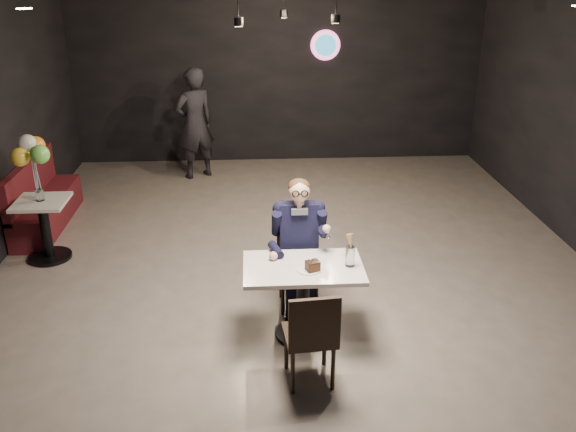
{
  "coord_description": "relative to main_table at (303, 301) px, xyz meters",
  "views": [
    {
      "loc": [
        -0.47,
        -6.05,
        3.35
      ],
      "look_at": [
        -0.13,
        -0.5,
        1.0
      ],
      "focal_mm": 38.0,
      "sensor_mm": 36.0,
      "label": 1
    }
  ],
  "objects": [
    {
      "name": "cake_slice",
      "position": [
        0.08,
        -0.11,
        0.43
      ],
      "size": [
        0.14,
        0.13,
        0.08
      ],
      "primitive_type": "cube",
      "rotation": [
        0.0,
        0.0,
        0.35
      ],
      "color": "black",
      "rests_on": "dessert_plate"
    },
    {
      "name": "wafer_cone",
      "position": [
        0.42,
        -0.03,
        0.62
      ],
      "size": [
        0.08,
        0.08,
        0.14
      ],
      "primitive_type": "cone",
      "rotation": [
        0.0,
        0.0,
        0.26
      ],
      "color": "tan",
      "rests_on": "sundae_glass"
    },
    {
      "name": "balloon_vase",
      "position": [
        -2.92,
        1.82,
        0.45
      ],
      "size": [
        0.1,
        0.1,
        0.15
      ],
      "primitive_type": "cylinder",
      "color": "silver",
      "rests_on": "side_table"
    },
    {
      "name": "main_table",
      "position": [
        0.0,
        0.0,
        0.0
      ],
      "size": [
        1.1,
        0.7,
        0.75
      ],
      "primitive_type": "cube",
      "color": "silver",
      "rests_on": "floor"
    },
    {
      "name": "chair_near",
      "position": [
        0.0,
        -0.66,
        0.09
      ],
      "size": [
        0.46,
        0.5,
        0.92
      ],
      "primitive_type": "cube",
      "rotation": [
        0.0,
        0.0,
        0.1
      ],
      "color": "black",
      "rests_on": "floor"
    },
    {
      "name": "floor",
      "position": [
        0.03,
        1.1,
        -0.38
      ],
      "size": [
        9.0,
        9.0,
        0.0
      ],
      "primitive_type": "plane",
      "color": "gray",
      "rests_on": "ground"
    },
    {
      "name": "seated_man",
      "position": [
        0.0,
        0.55,
        0.34
      ],
      "size": [
        0.6,
        0.8,
        1.44
      ],
      "primitive_type": "cube",
      "color": "black",
      "rests_on": "floor"
    },
    {
      "name": "balloon_bunch",
      "position": [
        -2.92,
        1.82,
        0.85
      ],
      "size": [
        0.4,
        0.4,
        0.65
      ],
      "primitive_type": "cube",
      "color": "yellow",
      "rests_on": "balloon_vase"
    },
    {
      "name": "dessert_plate",
      "position": [
        0.04,
        -0.09,
        0.38
      ],
      "size": [
        0.2,
        0.2,
        0.01
      ],
      "primitive_type": "cylinder",
      "color": "white",
      "rests_on": "main_table"
    },
    {
      "name": "passerby",
      "position": [
        -1.36,
        4.74,
        0.52
      ],
      "size": [
        0.78,
        0.7,
        1.79
      ],
      "primitive_type": "imported",
      "rotation": [
        0.0,
        0.0,
        3.68
      ],
      "color": "black",
      "rests_on": "floor"
    },
    {
      "name": "sundae_glass",
      "position": [
        0.43,
        -0.02,
        0.47
      ],
      "size": [
        0.09,
        0.09,
        0.19
      ],
      "primitive_type": "cylinder",
      "color": "silver",
      "rests_on": "main_table"
    },
    {
      "name": "chair_far",
      "position": [
        0.0,
        0.55,
        0.09
      ],
      "size": [
        0.42,
        0.46,
        0.92
      ],
      "primitive_type": "cube",
      "color": "black",
      "rests_on": "floor"
    },
    {
      "name": "side_table",
      "position": [
        -2.92,
        1.82,
        -0.01
      ],
      "size": [
        0.59,
        0.59,
        0.73
      ],
      "primitive_type": "cube",
      "color": "silver",
      "rests_on": "floor"
    },
    {
      "name": "booth_bench",
      "position": [
        -3.22,
        2.82,
        0.08
      ],
      "size": [
        0.45,
        1.82,
        0.91
      ],
      "primitive_type": "cube",
      "color": "#480F14",
      "rests_on": "floor"
    },
    {
      "name": "wall_sign",
      "position": [
        0.83,
        5.57,
        1.62
      ],
      "size": [
        0.5,
        0.06,
        0.5
      ],
      "primitive_type": null,
      "color": "pink",
      "rests_on": "floor"
    },
    {
      "name": "mint_leaf",
      "position": [
        0.08,
        -0.11,
        0.47
      ],
      "size": [
        0.07,
        0.04,
        0.01
      ],
      "primitive_type": "ellipsoid",
      "color": "#2A8238",
      "rests_on": "cake_slice"
    }
  ]
}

